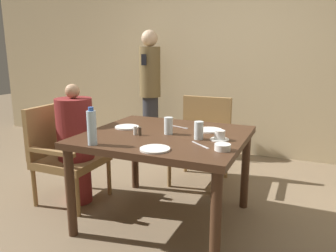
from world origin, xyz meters
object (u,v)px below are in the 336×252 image
object	(u,v)px
water_bottle	(92,127)
chair_left_side	(64,151)
plate_dessert_center	(210,130)
plate_main_left	(127,127)
bowl_small	(223,147)
diner_in_left_chair	(76,143)
plate_main_right	(155,149)
glass_tall_mid	(168,126)
standing_host	(150,88)
teacup_with_saucer	(220,136)
glass_tall_near	(199,130)
chair_far_side	(202,137)

from	to	relation	value
water_bottle	chair_left_side	bearing A→B (deg)	145.17
chair_left_side	plate_dessert_center	distance (m)	1.37
plate_main_left	bowl_small	size ratio (longest dim) A/B	1.89
chair_left_side	diner_in_left_chair	world-z (taller)	diner_in_left_chair
plate_main_left	water_bottle	distance (m)	0.55
bowl_small	plate_main_right	bearing A→B (deg)	-157.83
plate_dessert_center	glass_tall_mid	world-z (taller)	glass_tall_mid
water_bottle	glass_tall_mid	xyz separation A→B (m)	(0.36, 0.47, -0.06)
plate_dessert_center	bowl_small	xyz separation A→B (m)	(0.22, -0.48, 0.02)
plate_main_left	plate_main_right	xyz separation A→B (m)	(0.49, -0.48, 0.00)
plate_dessert_center	water_bottle	size ratio (longest dim) A/B	0.76
standing_host	water_bottle	world-z (taller)	standing_host
bowl_small	glass_tall_mid	world-z (taller)	glass_tall_mid
chair_left_side	teacup_with_saucer	xyz separation A→B (m)	(1.46, -0.01, 0.30)
plate_main_right	glass_tall_near	size ratio (longest dim) A/B	1.51
teacup_with_saucer	water_bottle	world-z (taller)	water_bottle
water_bottle	glass_tall_near	size ratio (longest dim) A/B	1.98
diner_in_left_chair	chair_far_side	size ratio (longest dim) A/B	1.23
plate_dessert_center	water_bottle	bearing A→B (deg)	-131.71
plate_dessert_center	glass_tall_near	size ratio (longest dim) A/B	1.51
standing_host	bowl_small	world-z (taller)	standing_host
plate_main_right	glass_tall_mid	size ratio (longest dim) A/B	1.51
water_bottle	glass_tall_mid	size ratio (longest dim) A/B	1.98
water_bottle	diner_in_left_chair	bearing A→B (deg)	138.60
teacup_with_saucer	glass_tall_mid	size ratio (longest dim) A/B	1.05
plate_dessert_center	glass_tall_near	distance (m)	0.29
plate_dessert_center	teacup_with_saucer	size ratio (longest dim) A/B	1.44
glass_tall_near	glass_tall_mid	bearing A→B (deg)	169.57
plate_main_right	glass_tall_mid	world-z (taller)	glass_tall_mid
plate_main_left	glass_tall_near	xyz separation A→B (m)	(0.67, -0.11, 0.06)
diner_in_left_chair	water_bottle	xyz separation A→B (m)	(0.54, -0.48, 0.30)
standing_host	chair_left_side	bearing A→B (deg)	-92.40
teacup_with_saucer	glass_tall_near	size ratio (longest dim) A/B	1.05
chair_left_side	teacup_with_saucer	size ratio (longest dim) A/B	6.37
standing_host	plate_main_left	bearing A→B (deg)	-70.26
plate_main_right	chair_far_side	bearing A→B (deg)	94.63
chair_left_side	standing_host	size ratio (longest dim) A/B	0.54
plate_main_right	teacup_with_saucer	distance (m)	0.52
teacup_with_saucer	glass_tall_near	bearing A→B (deg)	-165.38
chair_far_side	water_bottle	size ratio (longest dim) A/B	3.37
chair_left_side	plate_dessert_center	xyz separation A→B (m)	(1.32, 0.23, 0.27)
chair_left_side	plate_main_right	xyz separation A→B (m)	(1.14, -0.42, 0.27)
glass_tall_mid	plate_main_right	bearing A→B (deg)	-78.50
standing_host	glass_tall_mid	distance (m)	1.94
plate_main_right	glass_tall_near	world-z (taller)	glass_tall_near
plate_main_right	bowl_small	bearing A→B (deg)	22.17
plate_main_left	standing_host	bearing A→B (deg)	109.74
glass_tall_near	glass_tall_mid	size ratio (longest dim) A/B	1.00
plate_main_left	water_bottle	world-z (taller)	water_bottle
chair_far_side	glass_tall_near	bearing A→B (deg)	-74.02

